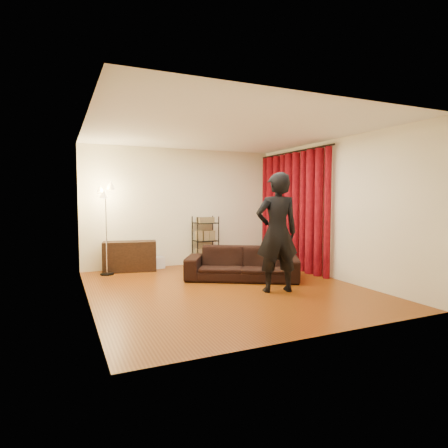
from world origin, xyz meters
name	(u,v)px	position (x,y,z in m)	size (l,w,h in m)	color
floor	(226,288)	(0.00, 0.00, 0.00)	(5.00, 5.00, 0.00)	brown
ceiling	(226,131)	(0.00, 0.00, 2.70)	(5.00, 5.00, 0.00)	white
wall_back	(182,207)	(0.00, 2.50, 1.35)	(5.00, 5.00, 0.00)	#F8F0CD
wall_front	(319,218)	(0.00, -2.50, 1.35)	(5.00, 5.00, 0.00)	#F8F0CD
wall_left	(87,213)	(-2.25, 0.00, 1.35)	(5.00, 5.00, 0.00)	#F8F0CD
wall_right	(330,209)	(2.25, 0.00, 1.35)	(5.00, 5.00, 0.00)	#F8F0CD
curtain_rod	(294,152)	(2.15, 1.12, 2.58)	(0.04, 0.04, 2.65)	black
curtain	(292,211)	(2.13, 1.12, 1.28)	(0.22, 2.65, 2.55)	maroon
sofa	(242,263)	(0.58, 0.52, 0.31)	(2.14, 0.84, 0.62)	black
person	(277,233)	(0.69, -0.55, 1.00)	(0.73, 0.48, 1.99)	black
media_cabinet	(130,256)	(-1.25, 2.23, 0.32)	(1.10, 0.41, 0.64)	black
storage_boxes	(157,262)	(-0.65, 2.31, 0.13)	(0.32, 0.25, 0.26)	white
wire_shelf	(205,241)	(0.50, 2.26, 0.57)	(0.52, 0.36, 1.14)	black
floor_lamp	(106,230)	(-1.75, 2.04, 0.92)	(0.33, 0.33, 1.84)	silver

